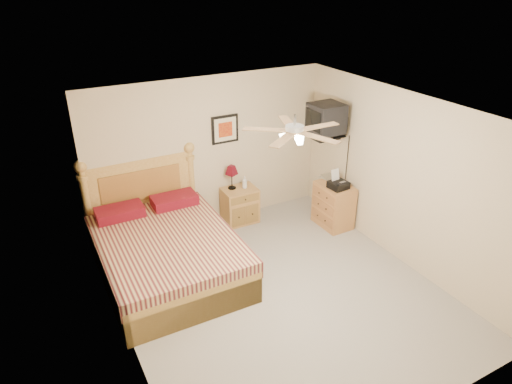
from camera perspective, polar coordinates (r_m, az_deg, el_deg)
floor at (r=6.33m, az=3.01°, el=-12.50°), size 4.50×4.50×0.00m
ceiling at (r=5.14m, az=3.66°, el=9.75°), size 4.00×4.50×0.04m
wall_back at (r=7.45m, az=-5.77°, el=4.84°), size 4.00×0.04×2.50m
wall_front at (r=4.24m, az=19.96°, el=-15.42°), size 4.00×0.04×2.50m
wall_left at (r=5.02m, az=-16.77°, el=-7.69°), size 0.04×4.50×2.50m
wall_right at (r=6.80m, az=17.85°, el=1.46°), size 0.04×4.50×2.50m
bed at (r=6.36m, az=-11.33°, el=-4.57°), size 1.79×2.34×1.50m
nightstand at (r=7.79m, az=-2.04°, el=-1.66°), size 0.58×0.44×0.62m
table_lamp at (r=7.59m, az=-3.05°, el=1.87°), size 0.29×0.29×0.41m
lotion_bottle at (r=7.64m, az=-1.44°, el=1.22°), size 0.10×0.10×0.21m
framed_picture at (r=7.41m, az=-3.90°, el=7.83°), size 0.46×0.04×0.46m
dresser at (r=7.76m, az=9.66°, el=-1.64°), size 0.45×0.64×0.75m
fax_machine at (r=7.43m, az=10.31°, el=1.52°), size 0.31×0.32×0.30m
magazine_lower at (r=7.73m, az=8.56°, el=1.55°), size 0.26×0.32×0.03m
magazine_upper at (r=7.74m, az=8.48°, el=1.78°), size 0.22×0.28×0.02m
wall_tv at (r=7.36m, az=9.70°, el=8.95°), size 0.56×0.46×0.58m
ceiling_fan at (r=5.03m, az=4.83°, el=7.63°), size 1.14×1.14×0.28m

